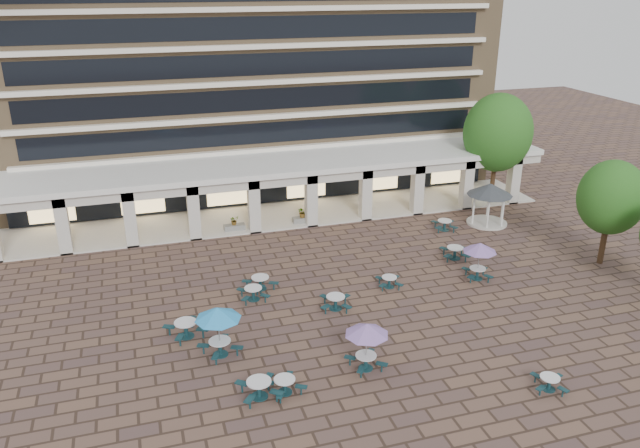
{
  "coord_description": "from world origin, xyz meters",
  "views": [
    {
      "loc": [
        -9.79,
        -28.57,
        17.07
      ],
      "look_at": [
        -0.1,
        3.0,
        3.92
      ],
      "focal_mm": 35.0,
      "sensor_mm": 36.0,
      "label": 1
    }
  ],
  "objects_px": {
    "planter_right": "(303,216)",
    "picnic_table_2": "(549,382)",
    "gazebo": "(490,194)",
    "planter_left": "(234,225)",
    "picnic_table_0": "(285,384)",
    "picnic_table_1": "(259,387)"
  },
  "relations": [
    {
      "from": "gazebo",
      "to": "planter_left",
      "type": "relative_size",
      "value": 2.2
    },
    {
      "from": "picnic_table_0",
      "to": "picnic_table_2",
      "type": "bearing_deg",
      "value": -32.37
    },
    {
      "from": "picnic_table_2",
      "to": "planter_right",
      "type": "relative_size",
      "value": 1.19
    },
    {
      "from": "picnic_table_2",
      "to": "planter_right",
      "type": "xyz_separation_m",
      "value": [
        -5.07,
        22.46,
        0.17
      ]
    },
    {
      "from": "planter_left",
      "to": "gazebo",
      "type": "bearing_deg",
      "value": -12.46
    },
    {
      "from": "gazebo",
      "to": "planter_right",
      "type": "bearing_deg",
      "value": 162.93
    },
    {
      "from": "picnic_table_2",
      "to": "gazebo",
      "type": "height_order",
      "value": "gazebo"
    },
    {
      "from": "gazebo",
      "to": "planter_left",
      "type": "bearing_deg",
      "value": 167.54
    },
    {
      "from": "gazebo",
      "to": "picnic_table_1",
      "type": "bearing_deg",
      "value": -143.28
    },
    {
      "from": "picnic_table_0",
      "to": "picnic_table_1",
      "type": "distance_m",
      "value": 1.13
    },
    {
      "from": "gazebo",
      "to": "planter_left",
      "type": "height_order",
      "value": "gazebo"
    },
    {
      "from": "planter_right",
      "to": "picnic_table_0",
      "type": "bearing_deg",
      "value": -107.83
    },
    {
      "from": "planter_left",
      "to": "picnic_table_1",
      "type": "bearing_deg",
      "value": -96.62
    },
    {
      "from": "planter_right",
      "to": "picnic_table_2",
      "type": "bearing_deg",
      "value": -77.29
    },
    {
      "from": "planter_right",
      "to": "planter_left",
      "type": "bearing_deg",
      "value": -180.0
    },
    {
      "from": "picnic_table_1",
      "to": "picnic_table_2",
      "type": "bearing_deg",
      "value": -20.07
    },
    {
      "from": "picnic_table_0",
      "to": "picnic_table_1",
      "type": "xyz_separation_m",
      "value": [
        -1.13,
        0.03,
        0.06
      ]
    },
    {
      "from": "picnic_table_0",
      "to": "gazebo",
      "type": "height_order",
      "value": "gazebo"
    },
    {
      "from": "picnic_table_2",
      "to": "planter_left",
      "type": "relative_size",
      "value": 1.19
    },
    {
      "from": "gazebo",
      "to": "planter_right",
      "type": "xyz_separation_m",
      "value": [
        -13.06,
        4.01,
        -1.75
      ]
    },
    {
      "from": "planter_left",
      "to": "planter_right",
      "type": "distance_m",
      "value": 5.09
    },
    {
      "from": "picnic_table_0",
      "to": "planter_right",
      "type": "bearing_deg",
      "value": 55.76
    }
  ]
}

